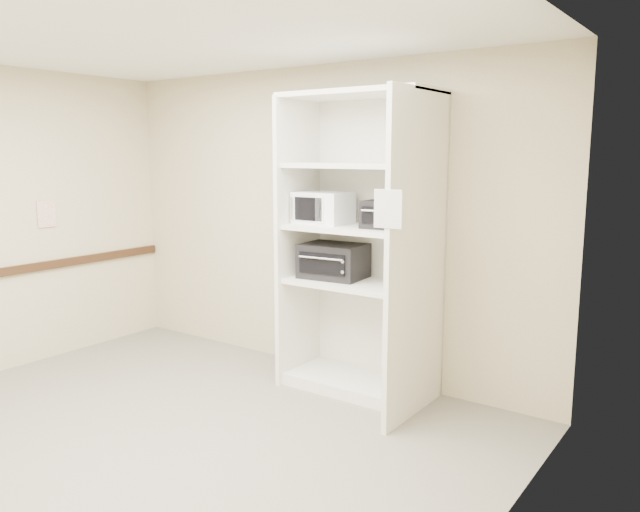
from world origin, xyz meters
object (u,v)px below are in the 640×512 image
Objects in this scene: microwave at (323,208)px; toaster_oven_upper at (388,215)px; toaster_oven_lower at (334,261)px; shelving_unit at (364,256)px.

microwave reaches higher than toaster_oven_upper.
toaster_oven_upper is 0.73× the size of toaster_oven_lower.
toaster_oven_upper reaches higher than toaster_oven_lower.
toaster_oven_lower is (-0.52, 0.01, -0.42)m from toaster_oven_upper.
microwave is 0.62m from toaster_oven_upper.
microwave is at bearing -179.79° from toaster_oven_lower.
toaster_oven_upper is (0.22, -0.00, 0.35)m from shelving_unit.
shelving_unit reaches higher than toaster_oven_upper.
shelving_unit is at bearing -7.23° from toaster_oven_lower.
shelving_unit reaches higher than toaster_oven_lower.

